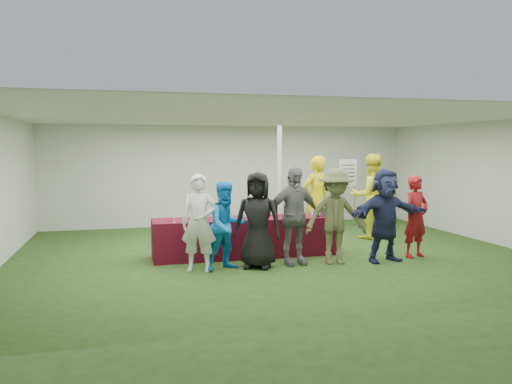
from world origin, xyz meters
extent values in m
plane|color=#284719|center=(0.00, 0.00, 0.00)|extent=(60.00, 60.00, 0.00)
plane|color=white|center=(0.00, 4.00, 1.35)|extent=(10.00, 0.00, 10.00)
plane|color=white|center=(0.00, -4.00, 1.35)|extent=(10.00, 0.00, 10.00)
plane|color=white|center=(5.00, 0.00, 1.35)|extent=(0.00, 8.00, 8.00)
plane|color=white|center=(0.00, 0.00, 2.70)|extent=(10.00, 10.00, 0.00)
cylinder|color=silver|center=(0.50, 1.20, 1.35)|extent=(0.10, 0.10, 2.70)
cube|color=maroon|center=(-0.55, -0.03, 0.38)|extent=(3.60, 0.80, 0.75)
cylinder|color=black|center=(-0.30, 0.07, 0.86)|extent=(0.07, 0.07, 0.22)
cylinder|color=black|center=(-0.30, 0.07, 1.01)|extent=(0.03, 0.03, 0.08)
cylinder|color=maroon|center=(-0.30, 0.07, 1.06)|extent=(0.03, 0.03, 0.02)
cylinder|color=black|center=(-0.10, 0.12, 0.86)|extent=(0.07, 0.07, 0.22)
cylinder|color=black|center=(-0.10, 0.12, 1.01)|extent=(0.03, 0.03, 0.08)
cylinder|color=maroon|center=(-0.10, 0.12, 1.06)|extent=(0.03, 0.03, 0.02)
cylinder|color=black|center=(0.05, 0.07, 0.86)|extent=(0.07, 0.07, 0.22)
cylinder|color=black|center=(0.05, 0.07, 1.01)|extent=(0.03, 0.03, 0.08)
cylinder|color=maroon|center=(0.05, 0.07, 1.06)|extent=(0.03, 0.03, 0.02)
cylinder|color=black|center=(0.11, 0.15, 0.86)|extent=(0.07, 0.07, 0.22)
cylinder|color=black|center=(0.11, 0.15, 1.01)|extent=(0.03, 0.03, 0.08)
cylinder|color=maroon|center=(0.11, 0.15, 1.06)|extent=(0.03, 0.03, 0.02)
cylinder|color=black|center=(0.28, 0.08, 0.86)|extent=(0.07, 0.07, 0.22)
cylinder|color=black|center=(0.28, 0.08, 1.01)|extent=(0.03, 0.03, 0.08)
cylinder|color=maroon|center=(0.28, 0.08, 1.06)|extent=(0.03, 0.03, 0.02)
cylinder|color=black|center=(0.38, 0.13, 0.86)|extent=(0.07, 0.07, 0.22)
cylinder|color=black|center=(0.38, 0.13, 1.01)|extent=(0.03, 0.03, 0.08)
cylinder|color=maroon|center=(0.38, 0.13, 1.06)|extent=(0.03, 0.03, 0.02)
cylinder|color=silver|center=(-1.97, -0.28, 0.75)|extent=(0.06, 0.06, 0.00)
cylinder|color=silver|center=(-1.97, -0.28, 0.79)|extent=(0.01, 0.01, 0.07)
cylinder|color=silver|center=(-1.97, -0.28, 0.87)|extent=(0.06, 0.06, 0.08)
cylinder|color=#42070F|center=(-1.97, -0.28, 0.84)|extent=(0.05, 0.05, 0.02)
cylinder|color=silver|center=(-1.65, -0.32, 0.75)|extent=(0.06, 0.06, 0.00)
cylinder|color=silver|center=(-1.65, -0.32, 0.79)|extent=(0.01, 0.01, 0.07)
cylinder|color=silver|center=(-1.65, -0.32, 0.87)|extent=(0.06, 0.06, 0.08)
cylinder|color=silver|center=(-1.40, -0.30, 0.75)|extent=(0.06, 0.06, 0.00)
cylinder|color=silver|center=(-1.40, -0.30, 0.79)|extent=(0.01, 0.01, 0.07)
cylinder|color=silver|center=(-1.40, -0.30, 0.87)|extent=(0.06, 0.06, 0.08)
cylinder|color=#42070F|center=(-1.40, -0.30, 0.84)|extent=(0.05, 0.05, 0.02)
cylinder|color=silver|center=(-0.91, -0.33, 0.75)|extent=(0.06, 0.06, 0.00)
cylinder|color=silver|center=(-0.91, -0.33, 0.79)|extent=(0.01, 0.01, 0.07)
cylinder|color=silver|center=(-0.91, -0.33, 0.87)|extent=(0.06, 0.06, 0.08)
cylinder|color=silver|center=(0.72, -0.26, 0.75)|extent=(0.06, 0.06, 0.00)
cylinder|color=silver|center=(0.72, -0.26, 0.79)|extent=(0.01, 0.01, 0.07)
cylinder|color=silver|center=(0.72, -0.26, 0.87)|extent=(0.06, 0.06, 0.08)
cylinder|color=#42070F|center=(0.72, -0.26, 0.84)|extent=(0.05, 0.05, 0.02)
cylinder|color=silver|center=(-0.55, 0.05, 0.85)|extent=(0.07, 0.07, 0.20)
cylinder|color=silver|center=(-0.55, 0.05, 0.96)|extent=(0.03, 0.03, 0.03)
cube|color=white|center=(0.97, 0.02, 0.77)|extent=(0.25, 0.18, 0.03)
cylinder|color=slate|center=(1.00, -0.25, 0.84)|extent=(0.23, 0.23, 0.18)
cylinder|color=slate|center=(2.68, 2.75, 0.55)|extent=(0.02, 0.02, 1.10)
cylinder|color=slate|center=(3.08, 2.75, 0.55)|extent=(0.02, 0.02, 1.10)
cube|color=white|center=(2.88, 2.75, 1.45)|extent=(0.50, 0.02, 0.70)
cube|color=black|center=(2.88, 2.74, 1.65)|extent=(0.36, 0.01, 0.02)
cube|color=black|center=(2.88, 2.74, 1.55)|extent=(0.36, 0.01, 0.02)
cube|color=black|center=(2.88, 2.74, 1.45)|extent=(0.36, 0.01, 0.02)
cube|color=black|center=(2.88, 2.74, 1.35)|extent=(0.36, 0.01, 0.02)
cube|color=black|center=(2.88, 2.74, 1.25)|extent=(0.36, 0.01, 0.02)
imported|color=#D2CE0F|center=(1.28, 0.96, 0.96)|extent=(0.81, 0.65, 1.93)
imported|color=yellow|center=(2.69, 1.10, 0.98)|extent=(1.02, 0.82, 1.97)
imported|color=silver|center=(-1.61, -0.99, 0.83)|extent=(0.71, 0.58, 1.67)
imported|color=#127DD4|center=(-1.13, -1.00, 0.77)|extent=(0.90, 0.80, 1.54)
imported|color=black|center=(-0.58, -1.01, 0.85)|extent=(0.98, 0.84, 1.69)
imported|color=slate|center=(0.11, -0.93, 0.89)|extent=(1.09, 0.56, 1.78)
imported|color=brown|center=(0.87, -1.07, 0.87)|extent=(1.20, 0.78, 1.74)
imported|color=#1E2343|center=(1.82, -1.14, 0.87)|extent=(1.66, 0.74, 1.73)
imported|color=maroon|center=(2.59, -0.95, 0.79)|extent=(0.66, 0.54, 1.58)
camera|label=1|loc=(-2.77, -9.38, 2.12)|focal=35.00mm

